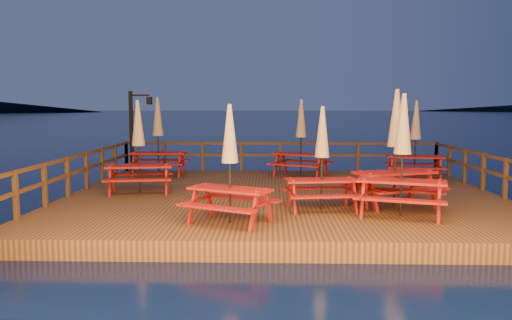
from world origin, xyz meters
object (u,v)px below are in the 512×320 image
(lamp_post, at_px, (135,124))
(picnic_table_2, at_px, (139,145))
(picnic_table_1, at_px, (322,157))
(picnic_table_0, at_px, (158,135))

(lamp_post, distance_m, picnic_table_2, 4.73)
(lamp_post, distance_m, picnic_table_1, 9.18)
(picnic_table_0, height_order, picnic_table_2, picnic_table_0)
(picnic_table_0, xyz_separation_m, picnic_table_1, (5.17, -5.66, -0.16))
(picnic_table_0, distance_m, picnic_table_2, 3.48)
(picnic_table_1, relative_size, picnic_table_2, 0.94)
(picnic_table_1, height_order, picnic_table_2, picnic_table_2)
(lamp_post, height_order, picnic_table_2, lamp_post)
(picnic_table_0, bearing_deg, picnic_table_1, -47.86)
(lamp_post, bearing_deg, picnic_table_1, -47.10)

